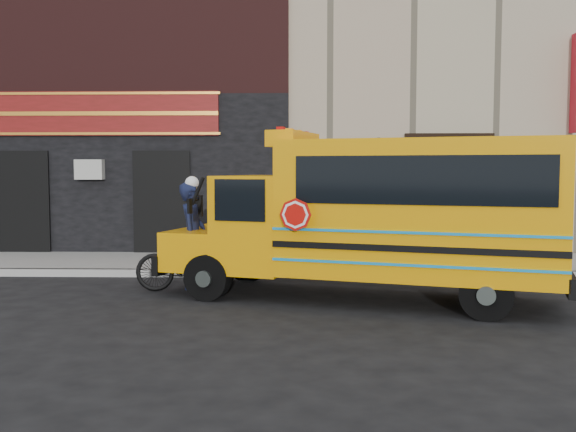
# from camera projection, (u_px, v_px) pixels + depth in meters

# --- Properties ---
(ground) EXTENTS (120.00, 120.00, 0.00)m
(ground) POSITION_uv_depth(u_px,v_px,m) (279.00, 303.00, 10.84)
(ground) COLOR black
(ground) RESTS_ON ground
(curb) EXTENTS (40.00, 0.20, 0.15)m
(curb) POSITION_uv_depth(u_px,v_px,m) (285.00, 274.00, 13.43)
(curb) COLOR #9F9E99
(curb) RESTS_ON ground
(sidewalk) EXTENTS (40.00, 3.00, 0.15)m
(sidewalk) POSITION_uv_depth(u_px,v_px,m) (287.00, 263.00, 14.92)
(sidewalk) COLOR gray
(sidewalk) RESTS_ON ground
(building) EXTENTS (20.00, 10.70, 12.00)m
(building) POSITION_uv_depth(u_px,v_px,m) (292.00, 50.00, 20.81)
(building) COLOR tan
(building) RESTS_ON sidewalk
(school_bus) EXTENTS (7.22, 4.00, 2.92)m
(school_bus) POSITION_uv_depth(u_px,v_px,m) (381.00, 213.00, 10.98)
(school_bus) COLOR black
(school_bus) RESTS_ON ground
(sign_pole) EXTENTS (0.12, 0.25, 2.94)m
(sign_pole) POSITION_uv_depth(u_px,v_px,m) (378.00, 199.00, 13.80)
(sign_pole) COLOR #3F4743
(sign_pole) RESTS_ON ground
(bicycle) EXTENTS (1.85, 0.57, 1.10)m
(bicycle) POSITION_uv_depth(u_px,v_px,m) (185.00, 262.00, 11.85)
(bicycle) COLOR black
(bicycle) RESTS_ON ground
(cyclist) EXTENTS (0.52, 0.75, 1.97)m
(cyclist) POSITION_uv_depth(u_px,v_px,m) (193.00, 238.00, 11.89)
(cyclist) COLOR black
(cyclist) RESTS_ON ground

